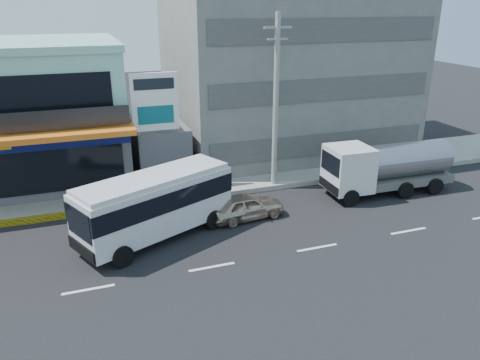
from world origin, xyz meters
name	(u,v)px	position (x,y,z in m)	size (l,w,h in m)	color
ground	(212,267)	(0.00, 0.00, 0.00)	(120.00, 120.00, 0.00)	black
sidewalk	(246,176)	(5.00, 9.50, 0.15)	(70.00, 5.00, 0.30)	gray
shop_building	(18,117)	(-8.00, 13.95, 4.00)	(12.40, 11.70, 8.00)	#4A4A4F
concrete_building	(286,53)	(10.00, 15.00, 7.00)	(16.00, 12.00, 14.00)	gray
gap_structure	(159,148)	(0.00, 12.00, 1.75)	(3.00, 6.00, 3.50)	#4A4A4F
satellite_dish	(160,124)	(0.00, 11.00, 3.58)	(1.50, 1.50, 0.15)	slate
billboard	(155,109)	(-0.50, 9.20, 4.93)	(2.60, 0.18, 6.90)	gray
utility_pole_near	(276,103)	(6.00, 7.40, 5.15)	(1.60, 0.30, 10.00)	#999993
minibus	(155,201)	(-1.69, 3.42, 1.87)	(7.80, 5.30, 3.13)	silver
sedan	(246,206)	(3.00, 4.00, 0.67)	(1.59, 3.96, 1.35)	#C7B198
tanker_truck	(384,167)	(11.67, 4.59, 1.62)	(7.69, 2.64, 3.01)	silver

